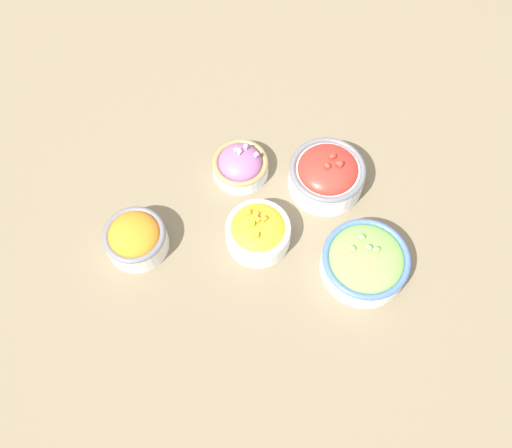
{
  "coord_description": "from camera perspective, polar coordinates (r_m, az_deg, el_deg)",
  "views": [
    {
      "loc": [
        -0.11,
        -0.46,
        0.98
      ],
      "look_at": [
        0.0,
        0.0,
        0.03
      ],
      "focal_mm": 40.0,
      "sensor_mm": 36.0,
      "label": 1
    }
  ],
  "objects": [
    {
      "name": "bowl_red_onion",
      "position": [
        1.13,
        -1.35,
        6.0
      ],
      "size": [
        0.11,
        0.11,
        0.06
      ],
      "color": "silver",
      "rests_on": "ground_plane"
    },
    {
      "name": "bowl_carrots",
      "position": [
        1.07,
        -11.96,
        -1.32
      ],
      "size": [
        0.12,
        0.12,
        0.07
      ],
      "color": "silver",
      "rests_on": "ground_plane"
    },
    {
      "name": "ground_plane",
      "position": [
        1.09,
        -0.0,
        -0.7
      ],
      "size": [
        3.0,
        3.0,
        0.0
      ],
      "primitive_type": "plane",
      "color": "#75664C"
    },
    {
      "name": "bowl_squash",
      "position": [
        1.05,
        0.24,
        -0.73
      ],
      "size": [
        0.12,
        0.12,
        0.07
      ],
      "color": "white",
      "rests_on": "ground_plane"
    },
    {
      "name": "bowl_cherry_tomatoes",
      "position": [
        1.11,
        7.11,
        4.99
      ],
      "size": [
        0.15,
        0.15,
        0.09
      ],
      "color": "white",
      "rests_on": "ground_plane"
    },
    {
      "name": "bowl_lettuce",
      "position": [
        1.05,
        10.87,
        -3.66
      ],
      "size": [
        0.16,
        0.16,
        0.08
      ],
      "color": "white",
      "rests_on": "ground_plane"
    }
  ]
}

